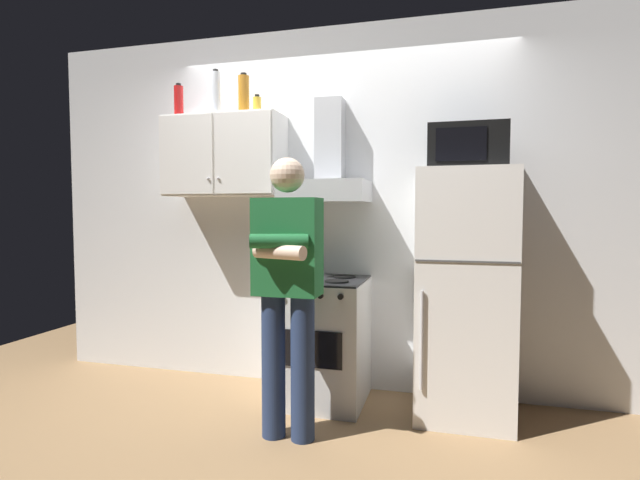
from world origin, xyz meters
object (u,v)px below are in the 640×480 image
object	(u,v)px
microwave	(467,148)
bottle_liquor_amber	(244,95)
stove_oven	(322,340)
bottle_spice_jar	(257,105)
bottle_vodka_clear	(216,93)
person_standing	(287,286)
bottle_soda_red	(179,102)
range_hood	(327,174)
refrigerator	(464,294)
upper_cabinet	(224,156)

from	to	relation	value
microwave	bottle_liquor_amber	world-z (taller)	bottle_liquor_amber
stove_oven	bottle_liquor_amber	xyz separation A→B (m)	(-0.65, 0.15, 1.77)
stove_oven	bottle_spice_jar	xyz separation A→B (m)	(-0.52, 0.09, 1.68)
stove_oven	microwave	size ratio (longest dim) A/B	1.82
microwave	bottle_spice_jar	bearing A→B (deg)	177.10
bottle_vodka_clear	bottle_liquor_amber	bearing A→B (deg)	16.72
person_standing	bottle_soda_red	distance (m)	1.83
microwave	bottle_soda_red	distance (m)	2.16
microwave	person_standing	bearing A→B (deg)	-148.00
range_hood	bottle_liquor_amber	size ratio (longest dim) A/B	2.40
bottle_soda_red	bottle_spice_jar	xyz separation A→B (m)	(0.64, -0.00, -0.06)
microwave	bottle_liquor_amber	bearing A→B (deg)	175.25
range_hood	bottle_spice_jar	xyz separation A→B (m)	(-0.52, -0.03, 0.51)
bottle_liquor_amber	bottle_vodka_clear	xyz separation A→B (m)	(-0.20, -0.06, 0.01)
range_hood	bottle_spice_jar	distance (m)	0.73
refrigerator	bottle_vodka_clear	bearing A→B (deg)	177.08
bottle_spice_jar	refrigerator	bearing A→B (deg)	-3.61
microwave	person_standing	distance (m)	1.45
upper_cabinet	stove_oven	distance (m)	1.55
stove_oven	upper_cabinet	bearing A→B (deg)	171.10
microwave	bottle_liquor_amber	xyz separation A→B (m)	(-1.60, 0.13, 0.46)
range_hood	bottle_liquor_amber	bearing A→B (deg)	177.78
upper_cabinet	bottle_spice_jar	distance (m)	0.46
upper_cabinet	refrigerator	size ratio (longest dim) A/B	0.56
stove_oven	range_hood	bearing A→B (deg)	90.00
range_hood	bottle_soda_red	distance (m)	1.30
bottle_spice_jar	bottle_vodka_clear	xyz separation A→B (m)	(-0.33, -0.00, 0.10)
refrigerator	microwave	world-z (taller)	microwave
bottle_vodka_clear	upper_cabinet	bearing A→B (deg)	35.42
microwave	bottle_vodka_clear	world-z (taller)	bottle_vodka_clear
upper_cabinet	refrigerator	distance (m)	2.00
stove_oven	refrigerator	distance (m)	1.02
person_standing	bottle_spice_jar	xyz separation A→B (m)	(-0.47, 0.70, 1.21)
refrigerator	person_standing	world-z (taller)	person_standing
microwave	upper_cabinet	bearing A→B (deg)	176.52
range_hood	bottle_liquor_amber	world-z (taller)	bottle_liquor_amber
bottle_liquor_amber	bottle_vodka_clear	world-z (taller)	bottle_vodka_clear
stove_oven	bottle_liquor_amber	world-z (taller)	bottle_liquor_amber
microwave	bottle_spice_jar	distance (m)	1.51
person_standing	bottle_vodka_clear	size ratio (longest dim) A/B	4.86
upper_cabinet	bottle_soda_red	size ratio (longest dim) A/B	3.50
refrigerator	bottle_vodka_clear	world-z (taller)	bottle_vodka_clear
bottle_liquor_amber	bottle_spice_jar	size ratio (longest dim) A/B	2.35
upper_cabinet	bottle_vodka_clear	world-z (taller)	bottle_vodka_clear
upper_cabinet	bottle_vodka_clear	distance (m)	0.47
stove_oven	refrigerator	xyz separation A→B (m)	(0.95, 0.00, 0.37)
bottle_soda_red	stove_oven	bearing A→B (deg)	-4.75
upper_cabinet	bottle_spice_jar	xyz separation A→B (m)	(0.28, -0.03, 0.36)
stove_oven	person_standing	size ratio (longest dim) A/B	0.53
bottle_liquor_amber	microwave	bearing A→B (deg)	-4.75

